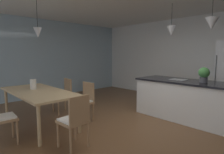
% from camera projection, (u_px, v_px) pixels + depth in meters
% --- Properties ---
extents(ground_plane, '(10.00, 8.40, 0.04)m').
position_uv_depth(ground_plane, '(132.00, 130.00, 3.83)').
color(ground_plane, brown).
extents(wall_back_kitchen, '(10.00, 0.12, 2.70)m').
position_uv_depth(wall_back_kitchen, '(201.00, 59.00, 5.88)').
color(wall_back_kitchen, white).
rests_on(wall_back_kitchen, ground_plane).
extents(window_wall_left_glazing, '(0.06, 8.40, 2.70)m').
position_uv_depth(window_wall_left_glazing, '(45.00, 59.00, 6.61)').
color(window_wall_left_glazing, '#9EB7C6').
rests_on(window_wall_left_glazing, ground_plane).
extents(dining_table, '(2.08, 0.93, 0.74)m').
position_uv_depth(dining_table, '(38.00, 94.00, 3.97)').
color(dining_table, tan).
rests_on(dining_table, ground_plane).
extents(chair_kitchen_end, '(0.43, 0.43, 0.87)m').
position_uv_depth(chair_kitchen_end, '(75.00, 119.00, 2.98)').
color(chair_kitchen_end, '#A87F56').
rests_on(chair_kitchen_end, ground_plane).
extents(chair_far_left, '(0.43, 0.43, 0.87)m').
position_uv_depth(chair_far_left, '(63.00, 94.00, 4.90)').
color(chair_far_left, '#A87F56').
rests_on(chair_far_left, ground_plane).
extents(chair_far_right, '(0.42, 0.42, 0.87)m').
position_uv_depth(chair_far_right, '(84.00, 100.00, 4.23)').
color(chair_far_right, '#A87F56').
rests_on(chair_far_right, ground_plane).
extents(kitchen_island, '(2.32, 0.91, 0.91)m').
position_uv_depth(kitchen_island, '(186.00, 100.00, 4.36)').
color(kitchen_island, white).
rests_on(kitchen_island, ground_plane).
extents(pendant_over_table, '(0.17, 0.17, 0.86)m').
position_uv_depth(pendant_over_table, '(38.00, 33.00, 3.88)').
color(pendant_over_table, black).
extents(pendant_over_island_main, '(0.21, 0.21, 0.75)m').
position_uv_depth(pendant_over_island_main, '(171.00, 31.00, 4.50)').
color(pendant_over_island_main, black).
extents(pendant_over_island_aux, '(0.26, 0.26, 0.70)m').
position_uv_depth(pendant_over_island_aux, '(212.00, 24.00, 3.84)').
color(pendant_over_island_aux, black).
extents(potted_plant_on_island, '(0.23, 0.23, 0.33)m').
position_uv_depth(potted_plant_on_island, '(204.00, 74.00, 4.03)').
color(potted_plant_on_island, '#4C4C51').
rests_on(potted_plant_on_island, kitchen_island).
extents(vase_on_dining_table, '(0.13, 0.13, 0.22)m').
position_uv_depth(vase_on_dining_table, '(33.00, 84.00, 4.15)').
color(vase_on_dining_table, silver).
rests_on(vase_on_dining_table, dining_table).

